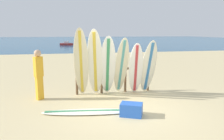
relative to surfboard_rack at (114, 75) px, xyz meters
name	(u,v)px	position (x,y,z in m)	size (l,w,h in m)	color
ground_plane	(127,110)	(0.00, -1.97, -0.67)	(120.00, 120.00, 0.00)	#CCB784
ocean_water	(73,40)	(0.00, 56.03, -0.67)	(120.00, 80.00, 0.01)	navy
surfboard_rack	(114,75)	(0.00, 0.00, 0.00)	(2.90, 0.09, 1.07)	brown
surfboard_leaning_far_left	(81,63)	(-1.25, -0.40, 0.57)	(0.63, 1.08, 2.48)	beige
surfboard_leaning_left	(95,63)	(-0.75, -0.37, 0.55)	(0.72, 1.00, 2.43)	white
surfboard_leaning_center_left	(108,66)	(-0.30, -0.38, 0.43)	(0.66, 1.01, 2.21)	white
surfboard_leaning_center	(121,66)	(0.22, -0.33, 0.40)	(0.51, 1.04, 2.15)	beige
surfboard_leaning_center_right	(136,69)	(0.76, -0.40, 0.30)	(0.62, 0.73, 1.95)	white
surfboard_leaning_right	(148,67)	(1.25, -0.40, 0.35)	(0.59, 0.80, 2.04)	white
surfboard_lying_on_sand	(88,112)	(-1.17, -1.99, -0.64)	(2.75, 0.87, 0.08)	white
beachgoer_standing	(39,73)	(-2.69, -0.37, 0.28)	(0.33, 0.31, 1.73)	gold
small_boat_offshore	(67,44)	(-1.84, 31.02, -0.42)	(2.32, 1.30, 0.71)	#B22D28
cooler_box	(131,110)	(-0.01, -2.45, -0.49)	(0.60, 0.40, 0.36)	blue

